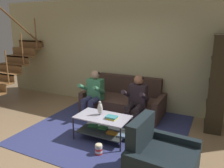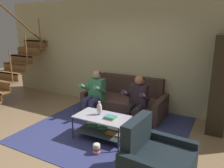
{
  "view_description": "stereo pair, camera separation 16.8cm",
  "coord_description": "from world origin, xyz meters",
  "px_view_note": "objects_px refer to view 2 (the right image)",
  "views": [
    {
      "loc": [
        2.25,
        -2.95,
        2.14
      ],
      "look_at": [
        0.34,
        0.94,
        1.01
      ],
      "focal_mm": 35.0,
      "sensor_mm": 36.0,
      "label": 1
    },
    {
      "loc": [
        2.4,
        -2.88,
        2.14
      ],
      "look_at": [
        0.34,
        0.94,
        1.01
      ],
      "focal_mm": 35.0,
      "sensor_mm": 36.0,
      "label": 2
    }
  ],
  "objects_px": {
    "coffee_table": "(102,124)",
    "armchair": "(156,162)",
    "bookshelf": "(220,92)",
    "person_seated_left": "(94,92)",
    "book_stack": "(111,117)",
    "popcorn_tub": "(97,149)",
    "couch": "(125,102)",
    "person_seated_right": "(137,99)",
    "vase": "(99,108)"
  },
  "relations": [
    {
      "from": "coffee_table",
      "to": "armchair",
      "type": "relative_size",
      "value": 1.1
    },
    {
      "from": "couch",
      "to": "book_stack",
      "type": "xyz_separation_m",
      "value": [
        0.4,
        -1.5,
        0.22
      ]
    },
    {
      "from": "book_stack",
      "to": "couch",
      "type": "bearing_deg",
      "value": 104.95
    },
    {
      "from": "person_seated_right",
      "to": "popcorn_tub",
      "type": "relative_size",
      "value": 5.53
    },
    {
      "from": "armchair",
      "to": "person_seated_left",
      "type": "bearing_deg",
      "value": 142.47
    },
    {
      "from": "couch",
      "to": "armchair",
      "type": "xyz_separation_m",
      "value": [
        1.49,
        -2.15,
        0.0
      ]
    },
    {
      "from": "bookshelf",
      "to": "vase",
      "type": "bearing_deg",
      "value": -142.0
    },
    {
      "from": "person_seated_left",
      "to": "armchair",
      "type": "bearing_deg",
      "value": -37.53
    },
    {
      "from": "coffee_table",
      "to": "person_seated_left",
      "type": "bearing_deg",
      "value": 130.2
    },
    {
      "from": "vase",
      "to": "armchair",
      "type": "xyz_separation_m",
      "value": [
        1.38,
        -0.73,
        -0.32
      ]
    },
    {
      "from": "couch",
      "to": "bookshelf",
      "type": "bearing_deg",
      "value": 4.41
    },
    {
      "from": "armchair",
      "to": "popcorn_tub",
      "type": "bearing_deg",
      "value": 171.82
    },
    {
      "from": "vase",
      "to": "couch",
      "type": "bearing_deg",
      "value": 94.37
    },
    {
      "from": "coffee_table",
      "to": "person_seated_right",
      "type": "bearing_deg",
      "value": 68.95
    },
    {
      "from": "person_seated_right",
      "to": "book_stack",
      "type": "xyz_separation_m",
      "value": [
        -0.15,
        -0.92,
        -0.11
      ]
    },
    {
      "from": "person_seated_left",
      "to": "book_stack",
      "type": "relative_size",
      "value": 5.33
    },
    {
      "from": "person_seated_right",
      "to": "book_stack",
      "type": "bearing_deg",
      "value": -99.28
    },
    {
      "from": "couch",
      "to": "armchair",
      "type": "bearing_deg",
      "value": -55.26
    },
    {
      "from": "bookshelf",
      "to": "armchair",
      "type": "distance_m",
      "value": 2.46
    },
    {
      "from": "book_stack",
      "to": "armchair",
      "type": "relative_size",
      "value": 0.22
    },
    {
      "from": "couch",
      "to": "armchair",
      "type": "relative_size",
      "value": 2.05
    },
    {
      "from": "person_seated_left",
      "to": "person_seated_right",
      "type": "height_order",
      "value": "person_seated_left"
    },
    {
      "from": "popcorn_tub",
      "to": "armchair",
      "type": "bearing_deg",
      "value": -8.18
    },
    {
      "from": "vase",
      "to": "bookshelf",
      "type": "xyz_separation_m",
      "value": [
        2.04,
        1.59,
        0.21
      ]
    },
    {
      "from": "vase",
      "to": "book_stack",
      "type": "xyz_separation_m",
      "value": [
        0.29,
        -0.08,
        -0.1
      ]
    },
    {
      "from": "person_seated_right",
      "to": "bookshelf",
      "type": "distance_m",
      "value": 1.77
    },
    {
      "from": "popcorn_tub",
      "to": "person_seated_left",
      "type": "bearing_deg",
      "value": 123.76
    },
    {
      "from": "person_seated_left",
      "to": "person_seated_right",
      "type": "relative_size",
      "value": 1.01
    },
    {
      "from": "person_seated_right",
      "to": "book_stack",
      "type": "distance_m",
      "value": 0.94
    },
    {
      "from": "coffee_table",
      "to": "armchair",
      "type": "height_order",
      "value": "armchair"
    },
    {
      "from": "book_stack",
      "to": "armchair",
      "type": "xyz_separation_m",
      "value": [
        1.09,
        -0.65,
        -0.22
      ]
    },
    {
      "from": "couch",
      "to": "bookshelf",
      "type": "xyz_separation_m",
      "value": [
        2.15,
        0.17,
        0.53
      ]
    },
    {
      "from": "couch",
      "to": "armchair",
      "type": "height_order",
      "value": "couch"
    },
    {
      "from": "coffee_table",
      "to": "vase",
      "type": "bearing_deg",
      "value": 151.22
    },
    {
      "from": "bookshelf",
      "to": "popcorn_tub",
      "type": "distance_m",
      "value": 2.87
    },
    {
      "from": "coffee_table",
      "to": "book_stack",
      "type": "xyz_separation_m",
      "value": [
        0.19,
        -0.02,
        0.19
      ]
    },
    {
      "from": "book_stack",
      "to": "armchair",
      "type": "bearing_deg",
      "value": -30.71
    },
    {
      "from": "armchair",
      "to": "couch",
      "type": "bearing_deg",
      "value": 124.74
    },
    {
      "from": "coffee_table",
      "to": "bookshelf",
      "type": "distance_m",
      "value": 2.59
    },
    {
      "from": "book_stack",
      "to": "vase",
      "type": "bearing_deg",
      "value": 165.0
    },
    {
      "from": "couch",
      "to": "vase",
      "type": "bearing_deg",
      "value": -85.63
    },
    {
      "from": "couch",
      "to": "person_seated_right",
      "type": "relative_size",
      "value": 1.81
    },
    {
      "from": "person_seated_left",
      "to": "vase",
      "type": "bearing_deg",
      "value": -51.95
    },
    {
      "from": "couch",
      "to": "vase",
      "type": "height_order",
      "value": "couch"
    },
    {
      "from": "couch",
      "to": "bookshelf",
      "type": "distance_m",
      "value": 2.22
    },
    {
      "from": "person_seated_left",
      "to": "vase",
      "type": "relative_size",
      "value": 4.2
    },
    {
      "from": "person_seated_right",
      "to": "coffee_table",
      "type": "height_order",
      "value": "person_seated_right"
    },
    {
      "from": "person_seated_right",
      "to": "vase",
      "type": "relative_size",
      "value": 4.16
    },
    {
      "from": "armchair",
      "to": "person_seated_right",
      "type": "bearing_deg",
      "value": 120.91
    },
    {
      "from": "couch",
      "to": "person_seated_right",
      "type": "bearing_deg",
      "value": -46.51
    }
  ]
}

